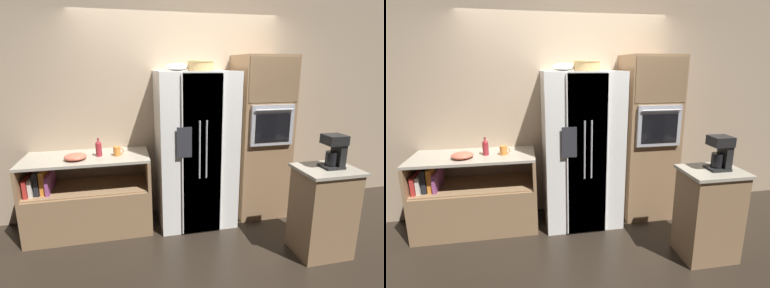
# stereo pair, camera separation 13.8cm
# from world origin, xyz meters

# --- Properties ---
(ground_plane) EXTENTS (20.00, 20.00, 0.00)m
(ground_plane) POSITION_xyz_m (0.00, 0.00, 0.00)
(ground_plane) COLOR black
(wall_back) EXTENTS (12.00, 0.06, 2.80)m
(wall_back) POSITION_xyz_m (0.00, 0.41, 1.40)
(wall_back) COLOR tan
(wall_back) RESTS_ON ground_plane
(counter_left) EXTENTS (1.37, 0.64, 0.90)m
(counter_left) POSITION_xyz_m (-1.14, 0.06, 0.33)
(counter_left) COLOR #93704C
(counter_left) RESTS_ON ground_plane
(refrigerator) EXTENTS (0.89, 0.73, 1.83)m
(refrigerator) POSITION_xyz_m (0.12, 0.02, 0.91)
(refrigerator) COLOR white
(refrigerator) RESTS_ON ground_plane
(wall_oven) EXTENTS (0.64, 0.65, 2.01)m
(wall_oven) POSITION_xyz_m (0.97, 0.08, 1.01)
(wall_oven) COLOR #93704C
(wall_oven) RESTS_ON ground_plane
(island_counter) EXTENTS (0.57, 0.46, 0.92)m
(island_counter) POSITION_xyz_m (1.21, -0.94, 0.46)
(island_counter) COLOR #93704C
(island_counter) RESTS_ON ground_plane
(wicker_basket) EXTENTS (0.30, 0.30, 0.11)m
(wicker_basket) POSITION_xyz_m (0.16, -0.05, 1.89)
(wicker_basket) COLOR tan
(wicker_basket) RESTS_ON refrigerator
(fruit_bowl) EXTENTS (0.27, 0.27, 0.08)m
(fruit_bowl) POSITION_xyz_m (-0.09, 0.04, 1.87)
(fruit_bowl) COLOR white
(fruit_bowl) RESTS_ON refrigerator
(bottle_tall) EXTENTS (0.07, 0.07, 0.21)m
(bottle_tall) POSITION_xyz_m (-0.99, 0.04, 0.99)
(bottle_tall) COLOR maroon
(bottle_tall) RESTS_ON counter_left
(mug) EXTENTS (0.12, 0.08, 0.10)m
(mug) POSITION_xyz_m (-0.79, 0.02, 0.95)
(mug) COLOR orange
(mug) RESTS_ON counter_left
(mixing_bowl) EXTENTS (0.23, 0.23, 0.07)m
(mixing_bowl) POSITION_xyz_m (-1.23, -0.05, 0.93)
(mixing_bowl) COLOR #DB664C
(mixing_bowl) RESTS_ON counter_left
(coffee_maker) EXTENTS (0.20, 0.18, 0.33)m
(coffee_maker) POSITION_xyz_m (1.28, -0.94, 1.10)
(coffee_maker) COLOR black
(coffee_maker) RESTS_ON island_counter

